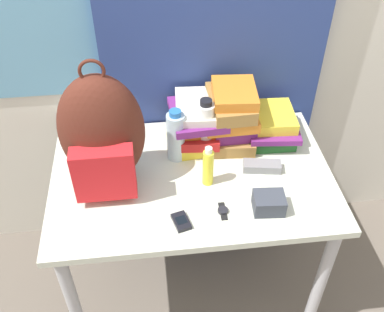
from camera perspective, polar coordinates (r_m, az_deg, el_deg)
The scene contains 14 objects.
wall_back at distance 1.88m, azimuth -1.79°, elevation 18.33°, with size 6.00×0.06×2.50m.
curtain_blue at distance 1.85m, azimuth 3.05°, elevation 17.84°, with size 0.95×0.04×2.50m.
desk at distance 1.86m, azimuth 0.00°, elevation -4.63°, with size 1.12×0.72×0.75m.
backpack at distance 1.65m, azimuth -11.34°, elevation 2.63°, with size 0.31×0.26×0.53m.
book_stack_left at distance 1.88m, azimuth 0.50°, elevation 4.17°, with size 0.24×0.28×0.20m.
book_stack_center at distance 1.89m, azimuth 4.83°, elevation 5.08°, with size 0.23×0.27×0.26m.
book_stack_right at distance 1.96m, azimuth 9.80°, elevation 3.91°, with size 0.24×0.29×0.13m.
water_bottle at distance 1.80m, azimuth -2.06°, elevation 2.55°, with size 0.07×0.07×0.24m.
sports_bottle at distance 1.82m, azimuth 1.71°, elevation 3.54°, with size 0.07×0.07×0.26m.
sunscreen_bottle at distance 1.70m, azimuth 2.06°, elevation -1.39°, with size 0.04×0.04×0.18m.
cell_phone at distance 1.62m, azimuth -1.38°, elevation -8.32°, with size 0.07×0.09×0.02m.
sunglasses_case at distance 1.82m, azimuth 8.87°, elevation -1.30°, with size 0.16×0.08×0.04m.
camera_pouch at distance 1.66m, azimuth 9.74°, elevation -5.89°, with size 0.12×0.10×0.07m.
wristwatch at distance 1.66m, azimuth 3.94°, elevation -6.94°, with size 0.04×0.08×0.01m.
Camera 1 is at (-0.15, -0.92, 2.00)m, focal length 42.00 mm.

